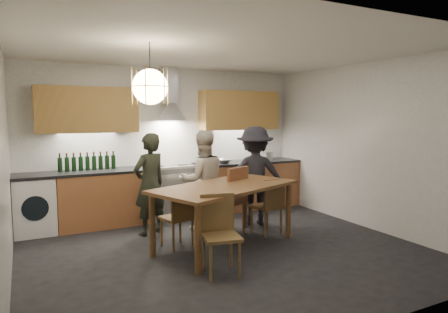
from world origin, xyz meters
name	(u,v)px	position (x,y,z in m)	size (l,w,h in m)	color
ground	(225,250)	(0.00, 0.00, 0.00)	(5.00, 5.00, 0.00)	black
room_shell	(225,121)	(0.00, 0.00, 1.71)	(5.02, 4.52, 2.61)	white
counter_run	(175,191)	(0.02, 1.95, 0.45)	(5.00, 0.62, 0.90)	#BB7748
range_stove	(174,192)	(0.00, 1.94, 0.44)	(0.90, 0.60, 0.92)	silver
wall_fixtures	(170,109)	(0.00, 2.07, 1.87)	(4.30, 0.54, 1.10)	tan
pendant_lamp	(150,87)	(-1.00, -0.10, 2.10)	(0.43, 0.43, 0.70)	black
dining_table	(225,192)	(0.08, 0.13, 0.75)	(2.23, 1.64, 0.85)	brown
chair_back_left	(180,214)	(-0.49, 0.35, 0.47)	(0.45, 0.45, 0.83)	brown
chair_back_mid	(231,196)	(0.39, 0.54, 0.59)	(0.62, 0.62, 1.03)	brown
chair_back_right	(270,202)	(0.91, 0.30, 0.49)	(0.44, 0.44, 0.86)	brown
chair_front	(219,228)	(-0.38, -0.61, 0.51)	(0.47, 0.47, 0.89)	brown
person_left	(150,184)	(-0.66, 1.14, 0.76)	(0.55, 0.36, 1.52)	black
person_mid	(203,180)	(0.16, 1.06, 0.77)	(0.75, 0.58, 1.53)	beige
person_right	(255,176)	(1.03, 0.93, 0.80)	(1.03, 0.59, 1.59)	black
mixing_bowl	(223,161)	(0.94, 1.92, 0.94)	(0.31, 0.31, 0.08)	#AAAAAD
stock_pot	(268,156)	(1.96, 1.97, 0.97)	(0.20, 0.20, 0.14)	#ADAEB1
wine_bottles	(87,161)	(-1.41, 2.04, 1.04)	(0.88, 0.07, 0.29)	black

